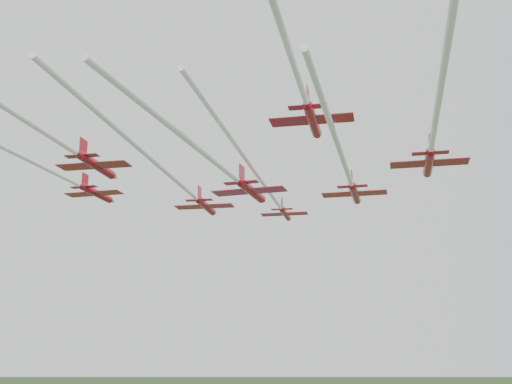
{
  "coord_description": "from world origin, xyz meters",
  "views": [
    {
      "loc": [
        3.82,
        -92.34,
        30.61
      ],
      "look_at": [
        3.11,
        -3.72,
        53.41
      ],
      "focal_mm": 45.0,
      "sensor_mm": 36.0,
      "label": 1
    }
  ],
  "objects_px": {
    "jet_row3_mid": "(228,172)",
    "jet_row2_left": "(179,182)",
    "jet_row2_right": "(347,171)",
    "jet_row3_left": "(36,163)",
    "jet_row4_right": "(289,51)",
    "jet_row3_right": "(437,111)",
    "jet_lead": "(267,188)",
    "jet_row4_left": "(40,129)"
  },
  "relations": [
    {
      "from": "jet_row2_right",
      "to": "jet_row3_left",
      "type": "bearing_deg",
      "value": -154.4
    },
    {
      "from": "jet_row2_left",
      "to": "jet_row4_right",
      "type": "bearing_deg",
      "value": -58.66
    },
    {
      "from": "jet_row2_right",
      "to": "jet_row4_right",
      "type": "distance_m",
      "value": 33.98
    },
    {
      "from": "jet_row2_left",
      "to": "jet_row2_right",
      "type": "relative_size",
      "value": 1.08
    },
    {
      "from": "jet_lead",
      "to": "jet_row2_right",
      "type": "xyz_separation_m",
      "value": [
        10.47,
        -11.33,
        -0.75
      ]
    },
    {
      "from": "jet_row3_mid",
      "to": "jet_row3_left",
      "type": "bearing_deg",
      "value": -164.65
    },
    {
      "from": "jet_lead",
      "to": "jet_row3_left",
      "type": "distance_m",
      "value": 34.0
    },
    {
      "from": "jet_row2_right",
      "to": "jet_row3_mid",
      "type": "height_order",
      "value": "jet_row2_right"
    },
    {
      "from": "jet_row3_left",
      "to": "jet_row3_mid",
      "type": "relative_size",
      "value": 1.24
    },
    {
      "from": "jet_row2_left",
      "to": "jet_row3_mid",
      "type": "xyz_separation_m",
      "value": [
        7.1,
        -10.49,
        -1.61
      ]
    },
    {
      "from": "jet_row3_right",
      "to": "jet_row4_right",
      "type": "height_order",
      "value": "jet_row4_right"
    },
    {
      "from": "jet_lead",
      "to": "jet_row4_left",
      "type": "height_order",
      "value": "jet_lead"
    },
    {
      "from": "jet_row4_left",
      "to": "jet_row4_right",
      "type": "height_order",
      "value": "jet_row4_right"
    },
    {
      "from": "jet_row3_right",
      "to": "jet_row4_left",
      "type": "distance_m",
      "value": 38.28
    },
    {
      "from": "jet_row2_right",
      "to": "jet_row3_left",
      "type": "relative_size",
      "value": 0.95
    },
    {
      "from": "jet_lead",
      "to": "jet_row3_right",
      "type": "relative_size",
      "value": 0.99
    },
    {
      "from": "jet_row2_right",
      "to": "jet_row4_right",
      "type": "xyz_separation_m",
      "value": [
        -8.95,
        -32.77,
        0.73
      ]
    },
    {
      "from": "jet_row3_left",
      "to": "jet_row4_left",
      "type": "xyz_separation_m",
      "value": [
        5.02,
        -13.45,
        -0.64
      ]
    },
    {
      "from": "jet_row3_mid",
      "to": "jet_row3_right",
      "type": "xyz_separation_m",
      "value": [
        20.53,
        -14.92,
        1.6
      ]
    },
    {
      "from": "jet_lead",
      "to": "jet_row4_right",
      "type": "distance_m",
      "value": 44.12
    },
    {
      "from": "jet_row3_mid",
      "to": "jet_row4_left",
      "type": "height_order",
      "value": "jet_row4_left"
    },
    {
      "from": "jet_row4_left",
      "to": "jet_row4_right",
      "type": "relative_size",
      "value": 0.84
    },
    {
      "from": "jet_row2_right",
      "to": "jet_row3_right",
      "type": "xyz_separation_m",
      "value": [
        5.33,
        -23.99,
        -1.08
      ]
    },
    {
      "from": "jet_row4_left",
      "to": "jet_row4_right",
      "type": "xyz_separation_m",
      "value": [
        23.93,
        -10.68,
        2.81
      ]
    },
    {
      "from": "jet_row3_mid",
      "to": "jet_row3_right",
      "type": "relative_size",
      "value": 0.7
    },
    {
      "from": "jet_lead",
      "to": "jet_row3_left",
      "type": "bearing_deg",
      "value": -133.18
    },
    {
      "from": "jet_row3_left",
      "to": "jet_row4_right",
      "type": "height_order",
      "value": "jet_row4_right"
    },
    {
      "from": "jet_row4_left",
      "to": "jet_row3_left",
      "type": "bearing_deg",
      "value": 121.89
    },
    {
      "from": "jet_row3_left",
      "to": "jet_row4_right",
      "type": "xyz_separation_m",
      "value": [
        28.95,
        -24.13,
        2.18
      ]
    },
    {
      "from": "jet_row4_left",
      "to": "jet_row2_right",
      "type": "bearing_deg",
      "value": 45.32
    },
    {
      "from": "jet_row2_left",
      "to": "jet_row4_right",
      "type": "relative_size",
      "value": 0.93
    },
    {
      "from": "jet_lead",
      "to": "jet_row4_left",
      "type": "bearing_deg",
      "value": -113.09
    },
    {
      "from": "jet_row4_left",
      "to": "jet_row3_mid",
      "type": "bearing_deg",
      "value": 47.78
    },
    {
      "from": "jet_row2_right",
      "to": "jet_lead",
      "type": "bearing_deg",
      "value": 145.5
    },
    {
      "from": "jet_lead",
      "to": "jet_row3_right",
      "type": "distance_m",
      "value": 38.73
    },
    {
      "from": "jet_row3_right",
      "to": "jet_row4_right",
      "type": "relative_size",
      "value": 1.05
    },
    {
      "from": "jet_row2_right",
      "to": "jet_row3_right",
      "type": "height_order",
      "value": "jet_row2_right"
    },
    {
      "from": "jet_row3_mid",
      "to": "jet_row2_left",
      "type": "bearing_deg",
      "value": 140.53
    },
    {
      "from": "jet_row4_right",
      "to": "jet_row3_mid",
      "type": "bearing_deg",
      "value": 115.84
    },
    {
      "from": "jet_row2_left",
      "to": "jet_row3_left",
      "type": "bearing_deg",
      "value": -137.16
    },
    {
      "from": "jet_row3_left",
      "to": "jet_row3_mid",
      "type": "xyz_separation_m",
      "value": [
        22.7,
        -0.43,
        -1.23
      ]
    },
    {
      "from": "jet_row3_right",
      "to": "jet_lead",
      "type": "bearing_deg",
      "value": 125.81
    }
  ]
}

